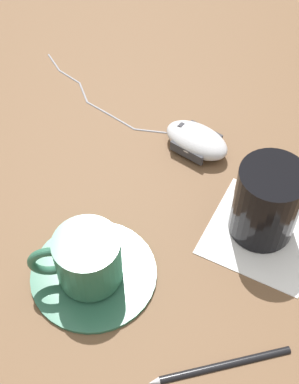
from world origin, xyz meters
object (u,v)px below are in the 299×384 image
Objects in this scene: drinking_glass at (267,202)px; coffee_cup at (86,259)px; saucer at (94,273)px; computer_mouse at (197,140)px; pen at (222,365)px.

coffee_cup is at bearing -46.45° from drinking_glass.
saucer is 0.04m from coffee_cup.
computer_mouse is at bearing 172.05° from saucer.
computer_mouse is (-0.25, 0.04, -0.03)m from coffee_cup.
drinking_glass is (0.09, 0.13, 0.04)m from computer_mouse.
drinking_glass is (-0.16, 0.16, 0.01)m from coffee_cup.
coffee_cup is at bearing -33.16° from saucer.
saucer is 0.23m from drinking_glass.
drinking_glass reaches higher than saucer.
drinking_glass is at bearing 133.55° from coffee_cup.
saucer and pen have the same top height.
pen is at bearing 77.21° from saucer.
coffee_cup is (0.01, -0.00, 0.04)m from saucer.
saucer is at bearing -102.79° from pen.
drinking_glass is 0.20m from pen.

